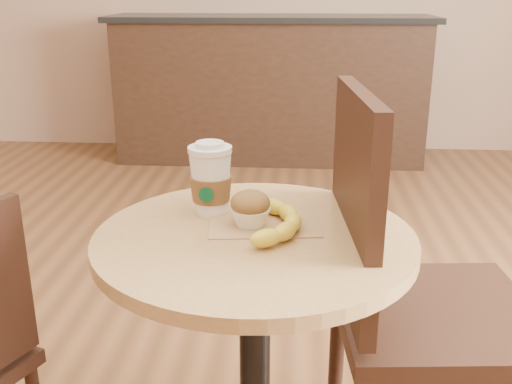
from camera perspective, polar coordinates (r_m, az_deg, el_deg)
cafe_table at (r=1.37m, az=-0.12°, el=-12.59°), size 0.68×0.68×0.75m
chair_right at (r=1.44m, az=14.18°, el=-9.42°), size 0.50×0.50×1.04m
service_counter at (r=4.47m, az=1.39°, el=9.84°), size 2.30×0.65×1.04m
kraft_bag at (r=1.33m, az=0.74°, el=-2.90°), size 0.26×0.21×0.00m
coffee_cup at (r=1.37m, az=-4.34°, el=1.03°), size 0.10×0.10×0.17m
muffin at (r=1.29m, az=-0.54°, el=-1.59°), size 0.09×0.09×0.08m
banana at (r=1.29m, az=1.49°, el=-2.64°), size 0.19×0.29×0.04m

